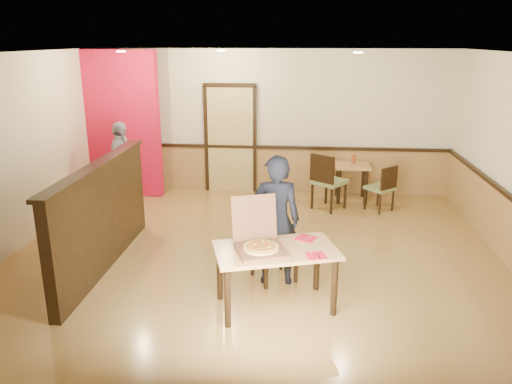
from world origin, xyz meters
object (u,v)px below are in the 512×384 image
condiment (353,159)px  passerby (122,165)px  diner_chair (272,236)px  side_table (352,173)px  side_chair_right (383,186)px  diner (276,220)px  side_chair_left (327,179)px  pizza_box (260,244)px  main_table (276,257)px

condiment → passerby: bearing=-168.2°
diner_chair → side_table: (1.31, 3.35, -0.03)m
passerby → diner_chair: bearing=-136.0°
side_chair_right → diner: (-1.75, -2.90, 0.37)m
side_chair_left → passerby: 3.71m
diner_chair → pizza_box: size_ratio=1.36×
diner_chair → side_table: 3.60m
side_table → condiment: condiment is taller
diner_chair → condiment: size_ratio=6.62×
pizza_box → passerby: bearing=109.9°
pizza_box → condiment: bearing=52.0°
main_table → side_chair_left: 3.58m
main_table → diner_chair: 0.78m
diner_chair → side_table: bearing=39.5°
side_chair_right → condiment: 0.90m
side_chair_left → side_table: bearing=-90.9°
side_table → pizza_box: pizza_box is taller
side_chair_right → diner: diner is taller
side_table → pizza_box: 4.40m
main_table → diner: size_ratio=0.92×
side_chair_left → main_table: bearing=116.6°
diner_chair → side_chair_right: diner_chair is taller
side_chair_right → pizza_box: bearing=20.9°
side_table → side_chair_right: bearing=-50.6°
main_table → side_table: (1.22, 4.12, -0.09)m
passerby → condiment: passerby is taller
diner → condiment: 3.82m
pizza_box → condiment: 4.50m
passerby → pizza_box: size_ratio=2.09×
main_table → passerby: size_ratio=0.97×
condiment → main_table: bearing=-106.4°
main_table → pizza_box: 0.26m
diner_chair → side_chair_left: size_ratio=0.99×
main_table → diner: 0.66m
side_chair_right → passerby: 4.70m
side_chair_left → side_table: size_ratio=1.48×
main_table → side_chair_right: bearing=47.1°
side_table → diner: diner is taller
diner_chair → side_chair_left: side_chair_left is taller
side_chair_right → pizza_box: pizza_box is taller
side_chair_left → passerby: size_ratio=0.66×
side_chair_right → diner: bearing=17.7°
passerby → condiment: bearing=-82.4°
side_chair_left → side_chair_right: bearing=-141.0°
side_chair_right → passerby: bearing=-39.0°
side_chair_right → condiment: condiment is taller
main_table → condiment: (1.24, 4.22, 0.16)m
main_table → diner: (-0.03, 0.62, 0.21)m
diner → condiment: (1.28, 3.60, -0.05)m
side_table → diner: 3.73m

